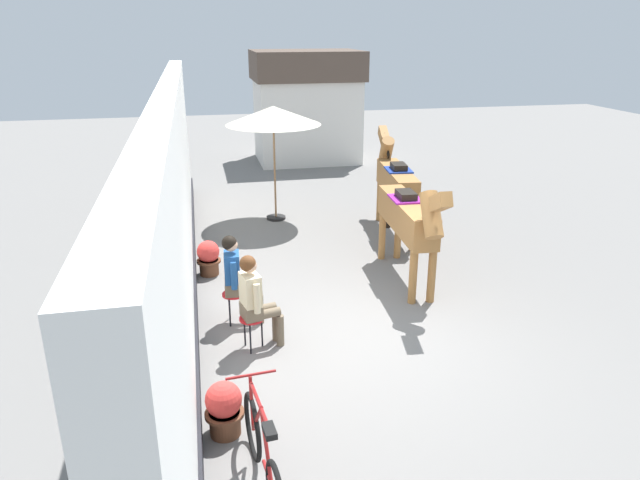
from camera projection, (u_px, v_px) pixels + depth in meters
name	position (u px, v px, depth m)	size (l,w,h in m)	color
ground_plane	(321.00, 258.00, 11.24)	(40.00, 40.00, 0.00)	slate
pub_facade_wall	(178.00, 213.00, 8.83)	(0.34, 14.00, 3.40)	white
distant_cottage	(306.00, 105.00, 18.87)	(3.40, 2.60, 3.50)	silver
seated_visitor_near	(255.00, 297.00, 7.85)	(0.61, 0.48, 1.39)	red
seated_visitor_far	(237.00, 275.00, 8.55)	(0.61, 0.49, 1.39)	red
saddled_horse_near	(409.00, 218.00, 9.84)	(0.56, 3.00, 2.06)	#9E6B38
saddled_horse_far	(396.00, 180.00, 12.27)	(0.69, 2.99, 2.06)	#9E6B38
flower_planter_nearest	(224.00, 408.00, 6.29)	(0.43, 0.43, 0.64)	brown
flower_planter_farthest	(208.00, 257.00, 10.39)	(0.43, 0.43, 0.64)	brown
leaning_bicycle	(263.00, 457.00, 5.48)	(0.50, 1.76, 1.02)	black
cafe_parasol	(273.00, 116.00, 12.71)	(2.10, 2.10, 2.58)	black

